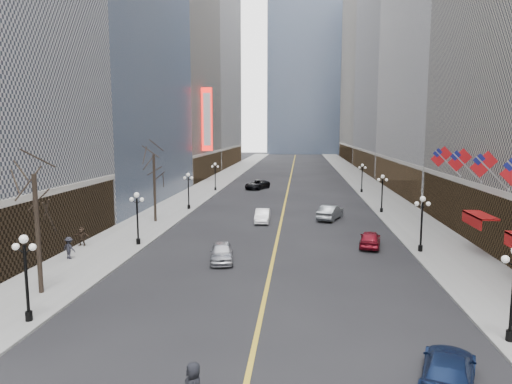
% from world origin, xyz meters
% --- Properties ---
extents(sidewalk_east, '(6.00, 230.00, 0.15)m').
position_xyz_m(sidewalk_east, '(14.00, 70.00, 0.07)').
color(sidewalk_east, gray).
rests_on(sidewalk_east, ground).
extents(sidewalk_west, '(6.00, 230.00, 0.15)m').
position_xyz_m(sidewalk_west, '(-14.00, 70.00, 0.07)').
color(sidewalk_west, gray).
rests_on(sidewalk_west, ground).
extents(lane_line, '(0.25, 200.00, 0.02)m').
position_xyz_m(lane_line, '(0.00, 80.00, 0.01)').
color(lane_line, gold).
rests_on(lane_line, ground).
extents(bldg_east_c, '(26.60, 40.60, 48.80)m').
position_xyz_m(bldg_east_c, '(29.88, 106.00, 24.18)').
color(bldg_east_c, '#9C9C9F').
rests_on(bldg_east_c, ground).
extents(bldg_east_d, '(26.60, 46.60, 62.80)m').
position_xyz_m(bldg_east_d, '(29.90, 149.00, 31.17)').
color(bldg_east_d, gray).
rests_on(bldg_east_d, ground).
extents(bldg_west_c, '(26.60, 30.60, 50.80)m').
position_xyz_m(bldg_west_c, '(-29.88, 87.00, 25.19)').
color(bldg_west_c, gray).
rests_on(bldg_west_c, ground).
extents(bldg_west_d, '(26.60, 38.60, 72.80)m').
position_xyz_m(bldg_west_d, '(-29.92, 121.00, 36.17)').
color(bldg_west_d, silver).
rests_on(bldg_west_d, ground).
extents(streetlamp_east_1, '(1.26, 0.44, 4.52)m').
position_xyz_m(streetlamp_east_1, '(11.80, 30.00, 2.90)').
color(streetlamp_east_1, black).
rests_on(streetlamp_east_1, sidewalk_east).
extents(streetlamp_east_2, '(1.26, 0.44, 4.52)m').
position_xyz_m(streetlamp_east_2, '(11.80, 48.00, 2.90)').
color(streetlamp_east_2, black).
rests_on(streetlamp_east_2, sidewalk_east).
extents(streetlamp_east_3, '(1.26, 0.44, 4.52)m').
position_xyz_m(streetlamp_east_3, '(11.80, 66.00, 2.90)').
color(streetlamp_east_3, black).
rests_on(streetlamp_east_3, sidewalk_east).
extents(streetlamp_west_0, '(1.26, 0.44, 4.52)m').
position_xyz_m(streetlamp_west_0, '(-11.80, 14.00, 2.90)').
color(streetlamp_west_0, black).
rests_on(streetlamp_west_0, sidewalk_west).
extents(streetlamp_west_1, '(1.26, 0.44, 4.52)m').
position_xyz_m(streetlamp_west_1, '(-11.80, 30.00, 2.90)').
color(streetlamp_west_1, black).
rests_on(streetlamp_west_1, sidewalk_west).
extents(streetlamp_west_2, '(1.26, 0.44, 4.52)m').
position_xyz_m(streetlamp_west_2, '(-11.80, 48.00, 2.90)').
color(streetlamp_west_2, black).
rests_on(streetlamp_west_2, sidewalk_west).
extents(streetlamp_west_3, '(1.26, 0.44, 4.52)m').
position_xyz_m(streetlamp_west_3, '(-11.80, 66.00, 2.90)').
color(streetlamp_west_3, black).
rests_on(streetlamp_west_3, sidewalk_west).
extents(flag_3, '(2.87, 0.12, 2.87)m').
position_xyz_m(flag_3, '(15.31, 27.00, 7.29)').
color(flag_3, '#B2B2B7').
rests_on(flag_3, ground).
extents(flag_4, '(2.87, 0.12, 2.87)m').
position_xyz_m(flag_4, '(15.31, 32.00, 7.29)').
color(flag_4, '#B2B2B7').
rests_on(flag_4, ground).
extents(flag_5, '(2.87, 0.12, 2.87)m').
position_xyz_m(flag_5, '(15.31, 37.00, 7.29)').
color(flag_5, '#B2B2B7').
rests_on(flag_5, ground).
extents(awning_c, '(1.40, 4.00, 0.93)m').
position_xyz_m(awning_c, '(16.11, 30.00, 3.08)').
color(awning_c, '#9B1111').
rests_on(awning_c, ground).
extents(theatre_marquee, '(2.00, 0.55, 12.00)m').
position_xyz_m(theatre_marquee, '(-15.88, 80.00, 12.00)').
color(theatre_marquee, red).
rests_on(theatre_marquee, ground).
extents(tree_west_near, '(3.60, 3.60, 7.92)m').
position_xyz_m(tree_west_near, '(-13.50, 18.00, 6.24)').
color(tree_west_near, '#2D231C').
rests_on(tree_west_near, sidewalk_west).
extents(tree_west_far, '(3.60, 3.60, 7.92)m').
position_xyz_m(tree_west_far, '(-13.50, 40.00, 6.24)').
color(tree_west_far, '#2D231C').
rests_on(tree_west_far, sidewalk_west).
extents(car_nb_near, '(2.39, 4.48, 1.45)m').
position_xyz_m(car_nb_near, '(-3.84, 26.05, 0.72)').
color(car_nb_near, '#B5B6BD').
rests_on(car_nb_near, ground).
extents(car_nb_mid, '(1.58, 4.32, 1.41)m').
position_xyz_m(car_nb_mid, '(-2.00, 41.29, 0.71)').
color(car_nb_mid, white).
rests_on(car_nb_mid, ground).
extents(car_nb_far, '(4.46, 6.16, 1.56)m').
position_xyz_m(car_nb_far, '(-5.22, 69.48, 0.78)').
color(car_nb_far, black).
rests_on(car_nb_far, ground).
extents(car_sb_near, '(3.47, 5.18, 1.39)m').
position_xyz_m(car_sb_near, '(7.79, 10.00, 0.70)').
color(car_sb_near, '#14244B').
rests_on(car_sb_near, ground).
extents(car_sb_mid, '(2.43, 4.41, 1.42)m').
position_xyz_m(car_sb_mid, '(8.02, 31.57, 0.71)').
color(car_sb_mid, maroon).
rests_on(car_sb_mid, ground).
extents(car_sb_far, '(3.33, 5.25, 1.63)m').
position_xyz_m(car_sb_far, '(5.41, 43.49, 0.82)').
color(car_sb_far, '#555A5E').
rests_on(car_sb_far, ground).
extents(ped_west_walk, '(1.18, 0.78, 1.69)m').
position_xyz_m(ped_west_walk, '(-15.46, 25.17, 1.00)').
color(ped_west_walk, '#21222A').
rests_on(ped_west_walk, sidewalk_west).
extents(ped_west_far, '(1.54, 0.51, 1.64)m').
position_xyz_m(ped_west_far, '(-16.40, 29.07, 0.97)').
color(ped_west_far, '#33261C').
rests_on(ped_west_far, sidewalk_west).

